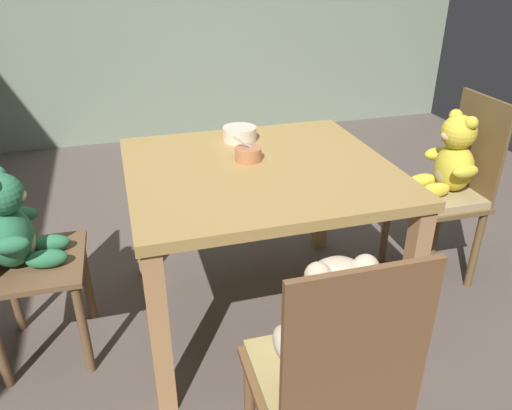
# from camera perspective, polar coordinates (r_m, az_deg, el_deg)

# --- Properties ---
(ground_plane) EXTENTS (5.20, 5.20, 0.04)m
(ground_plane) POSITION_cam_1_polar(r_m,az_deg,el_deg) (2.40, 0.34, -12.08)
(ground_plane) COLOR #5D514A
(dining_table) EXTENTS (1.06, 0.98, 0.72)m
(dining_table) POSITION_cam_1_polar(r_m,az_deg,el_deg) (2.05, 0.39, 1.90)
(dining_table) COLOR #A98447
(dining_table) RESTS_ON ground_plane
(teddy_chair_near_right) EXTENTS (0.38, 0.38, 0.92)m
(teddy_chair_near_right) POSITION_cam_1_polar(r_m,az_deg,el_deg) (2.52, 21.25, 3.39)
(teddy_chair_near_right) COLOR brown
(teddy_chair_near_right) RESTS_ON ground_plane
(teddy_chair_near_front) EXTENTS (0.40, 0.37, 0.92)m
(teddy_chair_near_front) POSITION_cam_1_polar(r_m,az_deg,el_deg) (1.35, 8.56, -16.52)
(teddy_chair_near_front) COLOR brown
(teddy_chair_near_front) RESTS_ON ground_plane
(teddy_chair_near_left) EXTENTS (0.37, 0.41, 0.92)m
(teddy_chair_near_left) POSITION_cam_1_polar(r_m,az_deg,el_deg) (2.05, -26.05, -3.39)
(teddy_chair_near_left) COLOR brown
(teddy_chair_near_left) RESTS_ON ground_plane
(porridge_bowl_cream_far_center) EXTENTS (0.15, 0.15, 0.06)m
(porridge_bowl_cream_far_center) POSITION_cam_1_polar(r_m,az_deg,el_deg) (2.29, -1.79, 8.21)
(porridge_bowl_cream_far_center) COLOR beige
(porridge_bowl_cream_far_center) RESTS_ON dining_table
(porridge_bowl_terracotta_center) EXTENTS (0.12, 0.11, 0.11)m
(porridge_bowl_terracotta_center) POSITION_cam_1_polar(r_m,az_deg,el_deg) (2.06, -0.90, 5.91)
(porridge_bowl_terracotta_center) COLOR #BC744A
(porridge_bowl_terracotta_center) RESTS_ON dining_table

